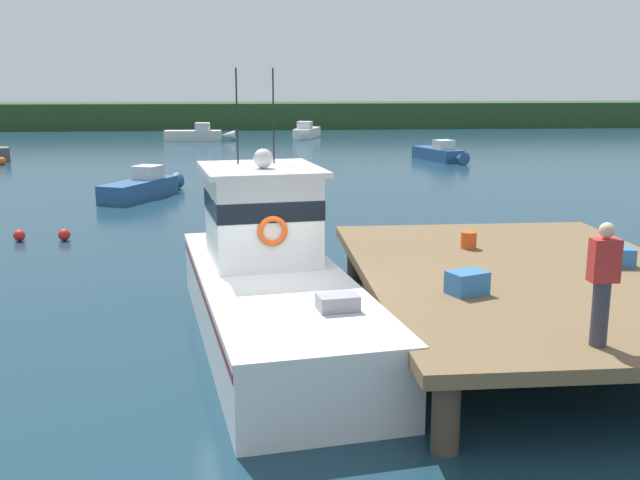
{
  "coord_description": "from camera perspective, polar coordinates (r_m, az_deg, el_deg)",
  "views": [
    {
      "loc": [
        -0.14,
        -12.4,
        4.57
      ],
      "look_at": [
        1.2,
        2.11,
        1.4
      ],
      "focal_mm": 41.32,
      "sensor_mm": 36.0,
      "label": 1
    }
  ],
  "objects": [
    {
      "name": "crate_single_far",
      "position": [
        14.69,
        21.94,
        -1.22
      ],
      "size": [
        0.65,
        0.51,
        0.34
      ],
      "primitive_type": "cube",
      "rotation": [
        0.0,
        0.0,
        -0.12
      ],
      "color": "#3370B2",
      "rests_on": "dock"
    },
    {
      "name": "moored_boat_far_left",
      "position": [
        30.24,
        -13.49,
        4.05
      ],
      "size": [
        2.95,
        4.76,
        1.23
      ],
      "color": "#285184",
      "rests_on": "ground"
    },
    {
      "name": "mooring_buoy_channel_marker",
      "position": [
        44.37,
        -23.41,
        5.64
      ],
      "size": [
        0.43,
        0.43,
        0.43
      ],
      "primitive_type": "sphere",
      "color": "#EA5B19",
      "rests_on": "ground"
    },
    {
      "name": "deckhand_by_the_boat",
      "position": [
        10.06,
        21.05,
        -3.03
      ],
      "size": [
        0.36,
        0.22,
        1.63
      ],
      "color": "#383842",
      "rests_on": "dock"
    },
    {
      "name": "moored_boat_mid_harbor",
      "position": [
        43.47,
        9.3,
        6.64
      ],
      "size": [
        2.33,
        4.85,
        1.22
      ],
      "color": "#285184",
      "rests_on": "ground"
    },
    {
      "name": "mooring_buoy_spare_mooring",
      "position": [
        22.65,
        -19.2,
        0.39
      ],
      "size": [
        0.35,
        0.35,
        0.35
      ],
      "primitive_type": "sphere",
      "color": "red",
      "rests_on": "ground"
    },
    {
      "name": "main_fishing_boat",
      "position": [
        13.56,
        -4.02,
        -3.01
      ],
      "size": [
        3.76,
        9.96,
        4.8
      ],
      "color": "white",
      "rests_on": "ground"
    },
    {
      "name": "bait_bucket",
      "position": [
        15.36,
        11.44,
        -0.0
      ],
      "size": [
        0.32,
        0.32,
        0.34
      ],
      "primitive_type": "cylinder",
      "color": "#E04C19",
      "rests_on": "dock"
    },
    {
      "name": "dock",
      "position": [
        13.8,
        15.91,
        -2.9
      ],
      "size": [
        6.0,
        9.0,
        1.2
      ],
      "color": "#4C3D2D",
      "rests_on": "ground"
    },
    {
      "name": "mooring_buoy_inshore",
      "position": [
        33.29,
        -3.4,
        4.81
      ],
      "size": [
        0.52,
        0.52,
        0.52
      ],
      "primitive_type": "sphere",
      "color": "silver",
      "rests_on": "ground"
    },
    {
      "name": "ground_plane",
      "position": [
        13.22,
        -4.38,
        -8.0
      ],
      "size": [
        200.0,
        200.0,
        0.0
      ],
      "primitive_type": "plane",
      "color": "#193847"
    },
    {
      "name": "crate_stack_mid_dock",
      "position": [
        12.09,
        11.33,
        -3.26
      ],
      "size": [
        0.72,
        0.63,
        0.37
      ],
      "primitive_type": "cube",
      "rotation": [
        0.0,
        0.0,
        0.39
      ],
      "color": "#3370B2",
      "rests_on": "dock"
    },
    {
      "name": "mooring_buoy_outer",
      "position": [
        23.04,
        -22.27,
        0.33
      ],
      "size": [
        0.34,
        0.34,
        0.34
      ],
      "primitive_type": "sphere",
      "color": "red",
      "rests_on": "ground"
    },
    {
      "name": "moored_boat_outer_mooring",
      "position": [
        60.03,
        -1.1,
        8.35
      ],
      "size": [
        2.59,
        5.34,
        1.34
      ],
      "color": "white",
      "rests_on": "ground"
    },
    {
      "name": "moored_boat_near_channel",
      "position": [
        58.07,
        -9.44,
        8.06
      ],
      "size": [
        5.39,
        1.46,
        1.37
      ],
      "color": "silver",
      "rests_on": "ground"
    },
    {
      "name": "far_shoreline",
      "position": [
        74.48,
        -5.24,
        9.64
      ],
      "size": [
        120.0,
        8.0,
        2.4
      ],
      "primitive_type": "cube",
      "color": "#284723",
      "rests_on": "ground"
    }
  ]
}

